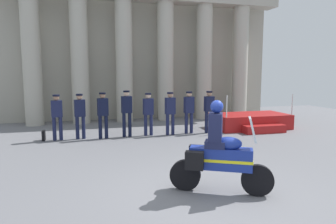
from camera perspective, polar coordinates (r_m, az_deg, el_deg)
ground_plane at (r=6.48m, az=7.20°, el=-14.87°), size 28.00×28.00×0.00m
colonnade_backdrop at (r=16.20m, az=-4.63°, el=11.58°), size 14.34×1.68×7.20m
reviewing_stand at (r=14.02m, az=15.11°, el=-1.71°), size 3.23×2.27×1.54m
officer_in_row_0 at (r=11.78m, az=-19.91°, el=-0.25°), size 0.41×0.27×1.66m
officer_in_row_1 at (r=11.75m, az=-16.02°, el=-0.10°), size 0.41×0.27×1.67m
officer_in_row_2 at (r=11.59m, az=-11.99°, el=0.07°), size 0.41×0.27×1.72m
officer_in_row_3 at (r=11.80m, az=-7.67°, el=0.45°), size 0.41×0.27×1.77m
officer_in_row_4 at (r=11.96m, az=-3.68°, el=0.26°), size 0.41×0.27×1.66m
officer_in_row_5 at (r=12.05m, az=0.41°, el=0.40°), size 0.41×0.27×1.69m
officer_in_row_6 at (r=12.36m, az=3.91°, el=0.58°), size 0.41×0.27×1.70m
officer_in_row_7 at (r=12.56m, az=7.63°, el=0.69°), size 0.41×0.27×1.71m
motorcycle_with_rider at (r=6.34m, az=9.13°, el=-7.82°), size 1.90×1.16×1.90m
briefcase_on_ground at (r=12.02m, az=-22.06°, el=-4.08°), size 0.10×0.32×0.36m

